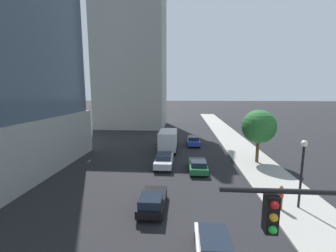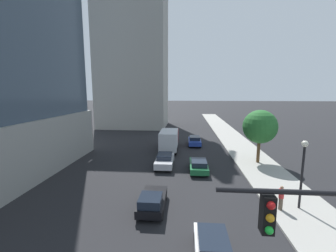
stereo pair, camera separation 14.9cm
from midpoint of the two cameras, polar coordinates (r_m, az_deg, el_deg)
name	(u,v)px [view 2 (the right image)]	position (r m, az deg, el deg)	size (l,w,h in m)	color
sidewalk	(269,176)	(24.61, 24.70, -11.65)	(4.79, 120.00, 0.15)	#9E9B93
construction_building	(133,47)	(55.08, -8.87, 19.41)	(16.22, 13.52, 41.01)	#9E9B93
street_lamp	(303,164)	(18.16, 31.64, -8.23)	(0.44, 0.44, 4.91)	black
street_tree	(260,127)	(27.45, 22.73, -0.19)	(3.84, 3.84, 6.16)	brown
car_black	(152,201)	(16.57, -3.83, -18.72)	(1.77, 4.00, 1.42)	black
car_silver	(165,160)	(25.08, -0.69, -8.77)	(1.90, 4.36, 1.49)	#B7B7BC
car_white	(213,251)	(12.59, 11.94, -28.90)	(1.76, 4.28, 1.40)	silver
car_green	(199,165)	(23.98, 8.07, -9.93)	(1.85, 4.30, 1.32)	#1E6638
car_blue	(195,141)	(35.04, 6.97, -3.77)	(1.88, 4.43, 1.43)	#233D9E
box_truck	(169,139)	(31.59, 0.49, -3.30)	(2.36, 7.22, 2.99)	#B21E1E
pedestrian_red_shirt	(281,198)	(18.11, 27.32, -16.04)	(0.34, 0.34, 1.74)	brown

